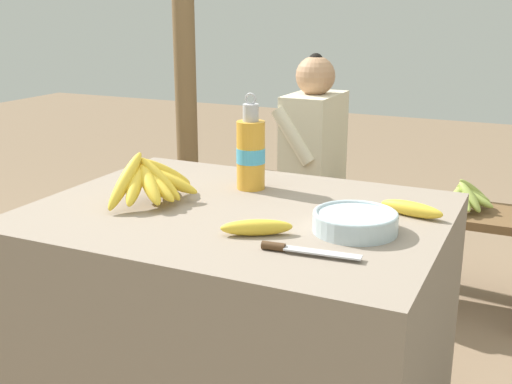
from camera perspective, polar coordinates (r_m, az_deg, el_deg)
market_counter at (r=1.92m, az=-1.55°, el=-11.90°), size 1.12×0.86×0.73m
banana_bunch_ripe at (r=1.84m, az=-9.23°, el=1.17°), size 0.20×0.32×0.16m
serving_bowl at (r=1.61m, az=8.80°, el=-2.56°), size 0.21×0.21×0.05m
water_bottle at (r=1.95m, az=-0.47°, el=3.52°), size 0.09×0.09×0.29m
loose_banana_front at (r=1.57m, az=0.06°, el=-3.17°), size 0.18×0.12×0.04m
loose_banana_side at (r=1.76m, az=13.65°, el=-1.47°), size 0.18×0.08×0.04m
knife at (r=1.46m, az=3.61°, el=-5.10°), size 0.23×0.04×0.02m
wooden_bench at (r=2.92m, az=7.50°, el=-1.48°), size 1.85×0.32×0.45m
seated_vendor at (r=2.88m, az=4.15°, el=3.32°), size 0.40×0.39×1.07m
banana_bunch_green at (r=2.77m, az=18.24°, el=-0.28°), size 0.19×0.29×0.14m
support_post_near at (r=3.57m, az=-6.49°, el=15.85°), size 0.12×0.12×2.49m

